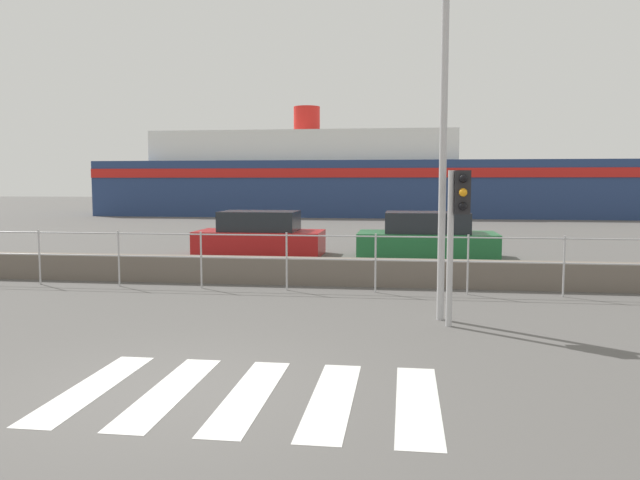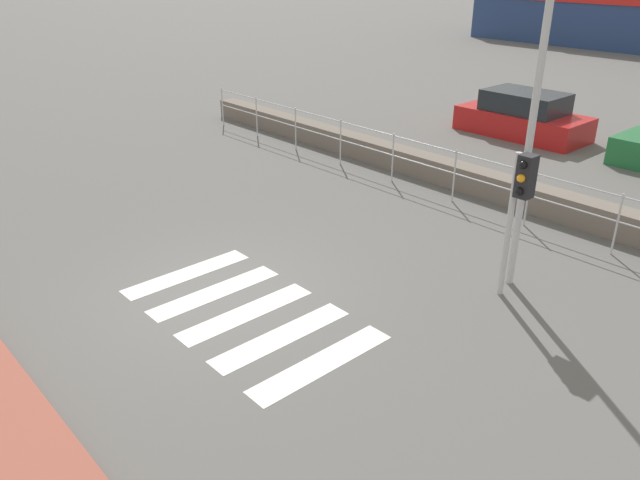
# 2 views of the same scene
# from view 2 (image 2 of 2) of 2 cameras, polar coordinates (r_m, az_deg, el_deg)

# --- Properties ---
(ground_plane) EXTENTS (160.00, 160.00, 0.00)m
(ground_plane) POSITION_cam_2_polar(r_m,az_deg,el_deg) (10.68, -9.31, -4.91)
(ground_plane) COLOR #565451
(crosswalk) EXTENTS (4.05, 2.40, 0.01)m
(crosswalk) POSITION_cam_2_polar(r_m,az_deg,el_deg) (10.09, -6.75, -6.62)
(crosswalk) COLOR silver
(crosswalk) RESTS_ON ground_plane
(seawall) EXTENTS (20.75, 0.55, 0.58)m
(seawall) POSITION_cam_2_polar(r_m,az_deg,el_deg) (15.33, 14.02, 5.27)
(seawall) COLOR #6B6056
(seawall) RESTS_ON ground_plane
(harbor_fence) EXTENTS (18.71, 0.04, 1.23)m
(harbor_fence) POSITION_cam_2_polar(r_m,az_deg,el_deg) (14.49, 12.24, 6.45)
(harbor_fence) COLOR #B2B2B5
(harbor_fence) RESTS_ON ground_plane
(traffic_light_far) EXTENTS (0.34, 0.32, 2.47)m
(traffic_light_far) POSITION_cam_2_polar(r_m,az_deg,el_deg) (10.19, 17.77, 3.97)
(traffic_light_far) COLOR #B2B2B5
(traffic_light_far) RESTS_ON ground_plane
(streetlamp) EXTENTS (0.32, 1.20, 5.76)m
(streetlamp) POSITION_cam_2_polar(r_m,az_deg,el_deg) (10.05, 18.77, 14.20)
(streetlamp) COLOR #B2B2B5
(streetlamp) RESTS_ON ground_plane
(parked_car_red) EXTENTS (3.93, 1.79, 1.37)m
(parked_car_red) POSITION_cam_2_polar(r_m,az_deg,el_deg) (20.67, 18.07, 10.64)
(parked_car_red) COLOR #B21919
(parked_car_red) RESTS_ON ground_plane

